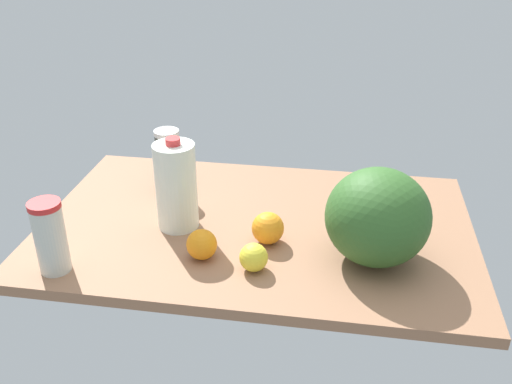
# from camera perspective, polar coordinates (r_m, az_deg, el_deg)

# --- Properties ---
(countertop) EXTENTS (1.20, 0.76, 0.03)m
(countertop) POSITION_cam_1_polar(r_m,az_deg,el_deg) (1.61, 0.00, -3.62)
(countertop) COLOR #94684B
(countertop) RESTS_ON ground
(milk_jug) EXTENTS (0.11, 0.11, 0.26)m
(milk_jug) POSITION_cam_1_polar(r_m,az_deg,el_deg) (1.55, -7.99, 0.60)
(milk_jug) COLOR white
(milk_jug) RESTS_ON countertop
(shaker_bottle) EXTENTS (0.08, 0.08, 0.19)m
(shaker_bottle) POSITION_cam_1_polar(r_m,az_deg,el_deg) (1.77, -8.74, 3.18)
(shaker_bottle) COLOR #36372F
(shaker_bottle) RESTS_ON countertop
(tumbler_cup) EXTENTS (0.08, 0.08, 0.19)m
(tumbler_cup) POSITION_cam_1_polar(r_m,az_deg,el_deg) (1.45, -19.89, -4.23)
(tumbler_cup) COLOR silver
(tumbler_cup) RESTS_ON countertop
(watermelon) EXTENTS (0.26, 0.26, 0.24)m
(watermelon) POSITION_cam_1_polar(r_m,az_deg,el_deg) (1.42, 12.07, -2.46)
(watermelon) COLOR #325F27
(watermelon) RESTS_ON countertop
(orange_beside_bowl) EXTENTS (0.08, 0.08, 0.08)m
(orange_beside_bowl) POSITION_cam_1_polar(r_m,az_deg,el_deg) (1.45, -5.45, -5.24)
(orange_beside_bowl) COLOR orange
(orange_beside_bowl) RESTS_ON countertop
(orange_near_front) EXTENTS (0.09, 0.09, 0.09)m
(orange_near_front) POSITION_cam_1_polar(r_m,az_deg,el_deg) (1.50, 1.19, -3.63)
(orange_near_front) COLOR orange
(orange_near_front) RESTS_ON countertop
(lemon_far_back) EXTENTS (0.07, 0.07, 0.07)m
(lemon_far_back) POSITION_cam_1_polar(r_m,az_deg,el_deg) (1.40, -0.24, -6.55)
(lemon_far_back) COLOR yellow
(lemon_far_back) RESTS_ON countertop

